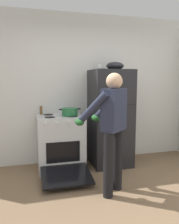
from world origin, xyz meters
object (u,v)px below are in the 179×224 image
red_pot (70,112)px  pepper_mill (41,110)px  refrigerator (110,118)px  mixing_bowl (115,66)px  person_cook (111,123)px  coffee_mug (100,67)px  stove_range (61,143)px

red_pot → pepper_mill: bearing=151.5°
refrigerator → mixing_bowl: bearing=0.2°
person_cook → coffee_mug: bearing=80.3°
coffee_mug → pepper_mill: 1.27m
stove_range → pepper_mill: bearing=144.0°
coffee_mug → mixing_bowl: 0.26m
stove_range → mixing_bowl: size_ratio=4.00×
mixing_bowl → person_cook: bearing=-113.5°
person_cook → stove_range: bearing=118.3°
coffee_mug → stove_range: bearing=-174.6°
red_pot → stove_range: bearing=168.7°
stove_range → person_cook: bearing=-61.7°
stove_range → red_pot: size_ratio=3.35×
coffee_mug → mixing_bowl: bearing=-11.0°
refrigerator → pepper_mill: (-1.20, 0.20, 0.15)m
stove_range → red_pot: bearing=-11.3°
refrigerator → stove_range: size_ratio=1.38×
mixing_bowl → red_pot: bearing=-176.5°
refrigerator → red_pot: size_ratio=4.63×
red_pot → pepper_mill: 0.52m
red_pot → pepper_mill: (-0.46, 0.25, 0.01)m
coffee_mug → pepper_mill: (-1.02, 0.15, -0.74)m
refrigerator → stove_range: bearing=-178.9°
stove_range → person_cook: (0.54, -1.00, 0.50)m
person_cook → pepper_mill: 1.47m
refrigerator → red_pot: 0.75m
stove_range → pepper_mill: size_ratio=8.53×
stove_range → coffee_mug: coffee_mug is taller
stove_range → mixing_bowl: (0.98, 0.02, 1.31)m
red_pot → refrigerator: bearing=3.9°
stove_range → coffee_mug: (0.72, 0.07, 1.29)m
coffee_mug → mixing_bowl: mixing_bowl is taller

